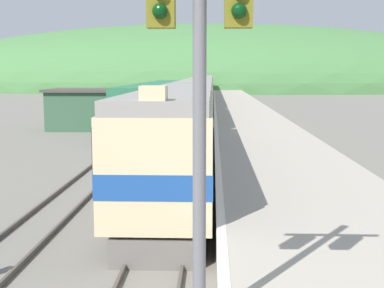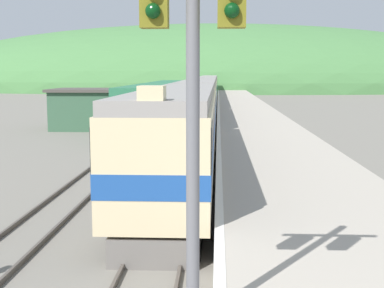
# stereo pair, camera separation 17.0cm
# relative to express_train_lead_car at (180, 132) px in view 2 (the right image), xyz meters

# --- Properties ---
(track_main) EXTENTS (1.52, 180.00, 0.16)m
(track_main) POSITION_rel_express_train_lead_car_xyz_m (0.00, 48.06, -2.23)
(track_main) COLOR #4C443D
(track_main) RESTS_ON ground
(track_siding) EXTENTS (1.52, 180.00, 0.16)m
(track_siding) POSITION_rel_express_train_lead_car_xyz_m (-4.10, 48.06, -2.23)
(track_siding) COLOR #4C443D
(track_siding) RESTS_ON ground
(platform) EXTENTS (6.07, 140.00, 1.06)m
(platform) POSITION_rel_express_train_lead_car_xyz_m (4.60, 28.06, -1.78)
(platform) COLOR #ADA393
(platform) RESTS_ON ground
(distant_hills) EXTENTS (187.39, 84.33, 37.01)m
(distant_hills) POSITION_rel_express_train_lead_car_xyz_m (0.00, 134.27, -2.31)
(distant_hills) COLOR #477A42
(distant_hills) RESTS_ON ground
(station_shed) EXTENTS (5.74, 5.96, 3.49)m
(station_shed) POSITION_rel_express_train_lead_car_xyz_m (-9.79, 22.96, -0.54)
(station_shed) COLOR #385B42
(station_shed) RESTS_ON ground
(express_train_lead_car) EXTENTS (2.97, 21.09, 4.58)m
(express_train_lead_car) POSITION_rel_express_train_lead_car_xyz_m (0.00, 0.00, 0.00)
(express_train_lead_car) COLOR black
(express_train_lead_car) RESTS_ON ground
(carriage_second) EXTENTS (2.96, 19.09, 4.22)m
(carriage_second) POSITION_rel_express_train_lead_car_xyz_m (0.00, 21.21, -0.01)
(carriage_second) COLOR black
(carriage_second) RESTS_ON ground
(carriage_third) EXTENTS (2.96, 19.09, 4.22)m
(carriage_third) POSITION_rel_express_train_lead_car_xyz_m (0.00, 41.18, -0.01)
(carriage_third) COLOR black
(carriage_third) RESTS_ON ground
(carriage_fourth) EXTENTS (2.96, 19.09, 4.22)m
(carriage_fourth) POSITION_rel_express_train_lead_car_xyz_m (0.00, 61.16, -0.01)
(carriage_fourth) COLOR black
(carriage_fourth) RESTS_ON ground
(carriage_fifth) EXTENTS (2.96, 19.09, 4.22)m
(carriage_fifth) POSITION_rel_express_train_lead_car_xyz_m (0.00, 81.13, -0.01)
(carriage_fifth) COLOR black
(carriage_fifth) RESTS_ON ground
(siding_train) EXTENTS (2.90, 34.80, 3.86)m
(siding_train) POSITION_rel_express_train_lead_car_xyz_m (-4.10, 29.27, -0.31)
(siding_train) COLOR black
(siding_train) RESTS_ON ground
(signal_mast_main) EXTENTS (2.20, 0.42, 7.55)m
(signal_mast_main) POSITION_rel_express_train_lead_car_xyz_m (1.27, -15.27, 2.65)
(signal_mast_main) COLOR slate
(signal_mast_main) RESTS_ON ground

